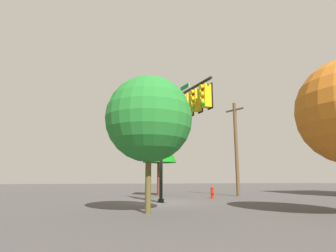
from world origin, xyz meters
The scene contains 6 objects.
ground_plane centered at (0.00, 0.00, 0.00)m, with size 120.00×120.00×0.00m, color #454140.
signal_pole_assembly centered at (2.03, 0.49, 4.81)m, with size 6.04×1.97×6.72m.
utility_pole centered at (-4.66, 7.18, 4.00)m, with size 1.64×0.95×7.75m.
fire_hydrant centered at (-2.65, 4.22, 0.41)m, with size 0.33×0.24×0.83m.
tree_near centered at (-6.69, 1.05, 4.28)m, with size 2.89×2.89×5.93m.
tree_far centered at (4.98, -1.42, 3.94)m, with size 3.74×3.74×5.82m.
Camera 1 is at (16.59, -2.93, 1.40)m, focal length 29.46 mm.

